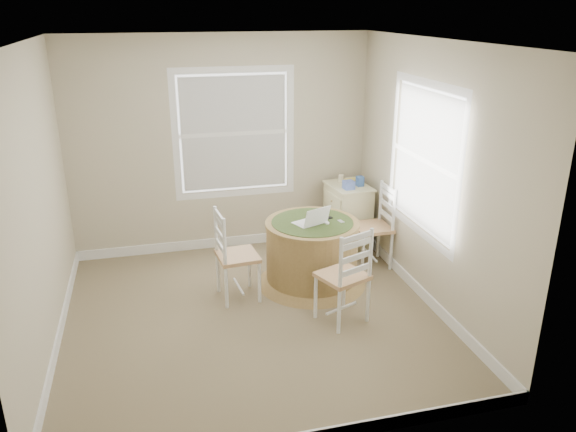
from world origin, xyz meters
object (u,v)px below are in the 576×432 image
object	(u,v)px
chair_left	(238,256)
corner_chest	(347,216)
chair_near	(343,275)
laptop	(311,221)
chair_right	(372,227)
round_table	(312,250)

from	to	relation	value
chair_left	corner_chest	size ratio (longest dim) A/B	1.17
chair_near	laptop	bearing A→B (deg)	-105.15
chair_left	laptop	size ratio (longest dim) A/B	2.41
laptop	corner_chest	xyz separation A→B (m)	(0.75, 0.91, -0.34)
chair_right	laptop	size ratio (longest dim) A/B	2.41
corner_chest	chair_right	bearing A→B (deg)	-87.08
round_table	corner_chest	world-z (taller)	corner_chest
chair_near	corner_chest	xyz separation A→B (m)	(0.66, 1.68, -0.07)
chair_near	chair_right	size ratio (longest dim) A/B	1.00
round_table	chair_right	world-z (taller)	chair_right
round_table	chair_near	bearing A→B (deg)	-95.58
laptop	corner_chest	world-z (taller)	laptop
round_table	chair_near	xyz separation A→B (m)	(0.06, -0.81, 0.08)
round_table	chair_near	size ratio (longest dim) A/B	1.25
round_table	chair_right	size ratio (longest dim) A/B	1.25
chair_right	laptop	world-z (taller)	chair_right
chair_near	corner_chest	size ratio (longest dim) A/B	1.17
round_table	laptop	bearing A→B (deg)	-129.26
chair_left	corner_chest	xyz separation A→B (m)	(1.55, 0.98, -0.07)
corner_chest	round_table	bearing A→B (deg)	-135.41
chair_right	corner_chest	distance (m)	0.60
chair_near	chair_right	bearing A→B (deg)	-146.16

